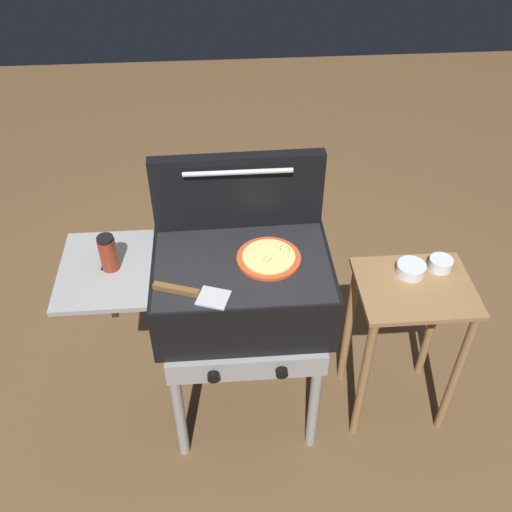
% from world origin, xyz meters
% --- Properties ---
extents(ground_plane, '(8.00, 8.00, 0.00)m').
position_xyz_m(ground_plane, '(0.00, 0.00, 0.00)').
color(ground_plane, brown).
extents(grill, '(0.96, 0.53, 0.90)m').
position_xyz_m(grill, '(-0.01, -0.00, 0.76)').
color(grill, black).
rests_on(grill, ground_plane).
extents(grill_lid_open, '(0.63, 0.08, 0.30)m').
position_xyz_m(grill_lid_open, '(0.00, 0.21, 1.05)').
color(grill_lid_open, black).
rests_on(grill_lid_open, grill).
extents(pizza_cheese, '(0.23, 0.23, 0.04)m').
position_xyz_m(pizza_cheese, '(0.10, 0.00, 0.91)').
color(pizza_cheese, '#C64723').
rests_on(pizza_cheese, grill).
extents(sauce_jar, '(0.06, 0.06, 0.14)m').
position_xyz_m(sauce_jar, '(-0.46, 0.00, 0.97)').
color(sauce_jar, maroon).
rests_on(sauce_jar, grill).
extents(spatula, '(0.26, 0.14, 0.02)m').
position_xyz_m(spatula, '(-0.18, -0.15, 0.91)').
color(spatula, '#B7BABF').
rests_on(spatula, grill).
extents(prep_table, '(0.44, 0.36, 0.73)m').
position_xyz_m(prep_table, '(0.66, 0.00, 0.52)').
color(prep_table, olive).
rests_on(prep_table, ground_plane).
extents(topping_bowl_near, '(0.09, 0.09, 0.04)m').
position_xyz_m(topping_bowl_near, '(0.78, 0.09, 0.75)').
color(topping_bowl_near, silver).
rests_on(topping_bowl_near, prep_table).
extents(topping_bowl_far, '(0.11, 0.11, 0.04)m').
position_xyz_m(topping_bowl_far, '(0.66, 0.07, 0.75)').
color(topping_bowl_far, silver).
rests_on(topping_bowl_far, prep_table).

